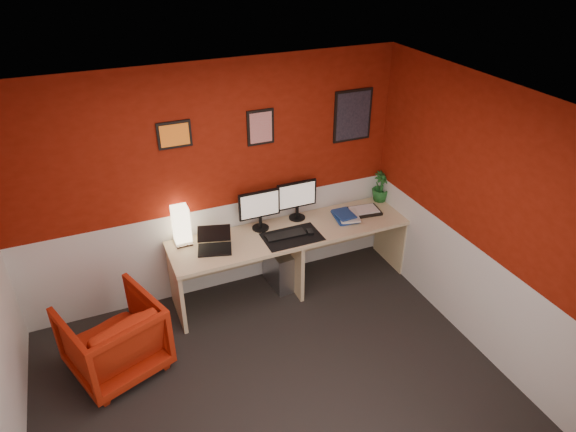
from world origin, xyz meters
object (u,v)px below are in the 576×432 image
at_px(shoji_lamp, 181,227).
at_px(monitor_right, 297,195).
at_px(zen_tray, 364,211).
at_px(pc_tower, 279,267).
at_px(monitor_left, 260,205).
at_px(potted_plant, 381,187).
at_px(laptop, 214,241).
at_px(desk, 292,259).
at_px(armchair, 114,338).

relative_size(shoji_lamp, monitor_right, 0.69).
bearing_deg(zen_tray, pc_tower, 177.39).
bearing_deg(monitor_left, shoji_lamp, 177.58).
bearing_deg(pc_tower, potted_plant, 1.84).
bearing_deg(laptop, monitor_left, 36.55).
bearing_deg(desk, monitor_left, 148.11).
bearing_deg(shoji_lamp, potted_plant, 0.28).
relative_size(monitor_left, potted_plant, 1.63).
bearing_deg(zen_tray, shoji_lamp, 175.32).
distance_m(desk, monitor_right, 0.71).
bearing_deg(potted_plant, armchair, -167.46).
relative_size(zen_tray, pc_tower, 0.78).
distance_m(shoji_lamp, laptop, 0.37).
distance_m(potted_plant, armchair, 3.28).
bearing_deg(monitor_left, monitor_right, 6.06).
bearing_deg(monitor_right, potted_plant, -0.07).
bearing_deg(zen_tray, armchair, -169.52).
relative_size(shoji_lamp, armchair, 0.51).
bearing_deg(potted_plant, pc_tower, -174.45).
height_order(desk, zen_tray, zen_tray).
bearing_deg(zen_tray, desk, -176.96).
height_order(monitor_left, zen_tray, monitor_left).
bearing_deg(armchair, potted_plant, 172.12).
bearing_deg(pc_tower, shoji_lamp, 169.49).
xyz_separation_m(potted_plant, pc_tower, (-1.33, -0.13, -0.68)).
bearing_deg(laptop, armchair, -141.62).
distance_m(monitor_right, potted_plant, 1.06).
xyz_separation_m(potted_plant, armchair, (-3.16, -0.70, -0.55)).
bearing_deg(laptop, shoji_lamp, 152.69).
relative_size(laptop, potted_plant, 0.93).
relative_size(laptop, armchair, 0.42).
relative_size(shoji_lamp, laptop, 1.21).
distance_m(monitor_left, zen_tray, 1.23).
xyz_separation_m(laptop, armchair, (-1.09, -0.45, -0.48)).
xyz_separation_m(monitor_left, monitor_right, (0.45, 0.05, 0.00)).
bearing_deg(desk, zen_tray, 3.04).
xyz_separation_m(shoji_lamp, potted_plant, (2.33, 0.01, -0.02)).
bearing_deg(potted_plant, desk, -169.57).
relative_size(laptop, pc_tower, 0.73).
bearing_deg(zen_tray, monitor_right, 166.59).
height_order(monitor_left, armchair, monitor_left).
xyz_separation_m(laptop, pc_tower, (0.73, 0.13, -0.61)).
bearing_deg(monitor_left, pc_tower, -26.12).
bearing_deg(laptop, pc_tower, 25.89).
relative_size(desk, potted_plant, 7.33).
relative_size(potted_plant, pc_tower, 0.79).
bearing_deg(armchair, desk, 173.43).
distance_m(monitor_right, armchair, 2.31).
relative_size(desk, monitor_left, 4.48).
distance_m(desk, zen_tray, 0.98).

